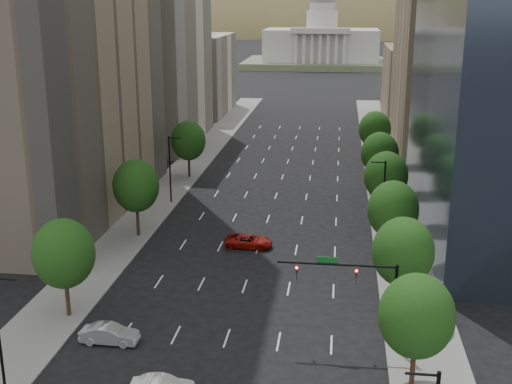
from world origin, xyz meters
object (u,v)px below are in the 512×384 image
at_px(capitol, 321,45).
at_px(car_red_far, 249,241).
at_px(traffic_signal, 363,286).
at_px(car_silver, 110,334).

xyz_separation_m(capitol, car_red_far, (-1.03, -199.57, -7.86)).
bearing_deg(traffic_signal, car_silver, -174.47).
bearing_deg(car_silver, car_red_far, -19.46).
relative_size(traffic_signal, car_silver, 1.97).
xyz_separation_m(capitol, car_silver, (-9.00, -221.60, -7.81)).
distance_m(traffic_signal, capitol, 219.99).
bearing_deg(car_red_far, car_silver, 160.85).
xyz_separation_m(car_silver, car_red_far, (7.97, 22.03, -0.04)).
relative_size(traffic_signal, car_red_far, 1.76).
bearing_deg(car_silver, capitol, -1.89).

